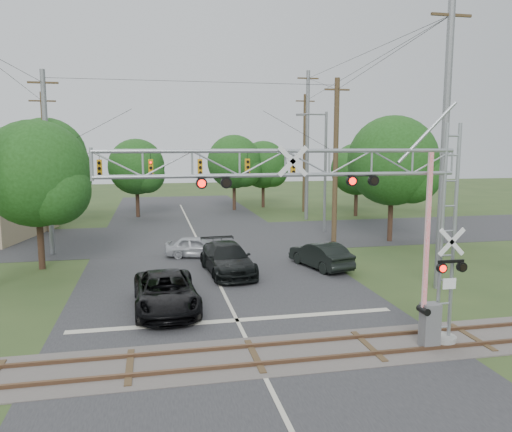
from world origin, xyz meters
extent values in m
plane|color=#2E431F|center=(0.00, 0.00, 0.00)|extent=(160.00, 160.00, 0.00)
cube|color=#29292C|center=(0.00, 10.00, 0.01)|extent=(14.00, 90.00, 0.02)
cube|color=#29292C|center=(0.00, 24.00, 0.01)|extent=(90.00, 12.00, 0.02)
cube|color=#504945|center=(0.00, 2.00, 0.02)|extent=(90.00, 3.20, 0.05)
cube|color=brown|center=(0.00, 1.28, 0.09)|extent=(90.00, 0.12, 0.14)
cube|color=brown|center=(0.00, 2.72, 0.09)|extent=(90.00, 0.12, 0.14)
cylinder|color=gray|center=(6.63, 1.70, 0.16)|extent=(0.95, 0.95, 0.32)
cube|color=silver|center=(6.58, 1.38, 2.28)|extent=(0.48, 0.03, 0.37)
cube|color=slate|center=(5.99, 1.49, 0.80)|extent=(0.58, 0.48, 1.59)
cube|color=red|center=(5.73, 1.49, 4.03)|extent=(0.15, 0.10, 5.30)
cylinder|color=gray|center=(-9.50, 20.00, 5.75)|extent=(0.32, 0.32, 11.50)
cylinder|color=#44331F|center=(9.50, 20.00, 5.75)|extent=(0.36, 0.36, 11.50)
cylinder|color=black|center=(0.00, 20.00, 6.41)|extent=(19.00, 0.03, 0.03)
cube|color=orange|center=(-6.40, 20.00, 5.46)|extent=(0.30, 0.30, 1.10)
cube|color=orange|center=(-3.20, 20.00, 5.46)|extent=(0.30, 0.30, 1.10)
cube|color=orange|center=(0.00, 20.00, 5.46)|extent=(0.30, 0.30, 1.10)
cube|color=orange|center=(3.20, 20.00, 5.46)|extent=(0.30, 0.30, 1.10)
cube|color=orange|center=(6.40, 20.00, 5.46)|extent=(0.30, 0.30, 1.10)
imported|color=black|center=(-2.71, 7.43, 0.78)|extent=(2.79, 5.69, 1.56)
imported|color=black|center=(0.73, 12.91, 0.82)|extent=(2.75, 5.80, 1.63)
imported|color=#ACAFB4|center=(-0.52, 17.26, 0.66)|extent=(4.14, 2.46, 1.32)
imported|color=black|center=(6.09, 13.08, 0.74)|extent=(2.68, 4.77, 1.49)
cylinder|color=gray|center=(10.33, 24.41, 4.75)|extent=(0.21, 0.21, 9.50)
cylinder|color=gray|center=(9.28, 24.41, 9.29)|extent=(2.11, 0.13, 0.13)
cube|color=slate|center=(8.22, 24.41, 9.24)|extent=(0.63, 0.26, 0.16)
cylinder|color=#44331F|center=(-11.32, 28.90, 5.51)|extent=(0.34, 0.34, 11.02)
cube|color=#44331F|center=(-11.32, 28.90, 10.32)|extent=(2.00, 0.12, 0.12)
cylinder|color=gray|center=(10.98, 31.25, 6.81)|extent=(0.34, 0.34, 13.62)
cube|color=#44331F|center=(10.98, 31.25, 12.92)|extent=(2.00, 0.12, 0.12)
cylinder|color=gray|center=(10.32, 8.02, 6.72)|extent=(0.34, 0.34, 13.44)
cube|color=#44331F|center=(10.32, 8.02, 12.74)|extent=(2.00, 0.12, 0.12)
cylinder|color=#44331F|center=(12.41, 36.64, 6.04)|extent=(0.34, 0.34, 12.08)
cube|color=#44331F|center=(12.41, 36.64, 11.38)|extent=(2.00, 0.12, 0.12)
cylinder|color=#39251A|center=(-11.66, 31.07, 2.11)|extent=(0.36, 0.36, 4.21)
sphere|color=#1B4413|center=(-11.66, 31.07, 5.93)|extent=(6.51, 6.51, 6.51)
cylinder|color=#39251A|center=(-9.35, 16.05, 1.90)|extent=(0.36, 0.36, 3.81)
sphere|color=#1B4413|center=(-9.35, 16.05, 5.37)|extent=(5.89, 5.89, 5.89)
cylinder|color=#39251A|center=(-4.58, 36.06, 1.73)|extent=(0.36, 0.36, 3.46)
sphere|color=#1B4413|center=(-4.58, 36.06, 4.87)|extent=(5.34, 5.34, 5.34)
cylinder|color=#39251A|center=(5.45, 39.36, 1.84)|extent=(0.36, 0.36, 3.68)
sphere|color=#1B4413|center=(5.45, 39.36, 5.18)|extent=(5.68, 5.68, 5.68)
cylinder|color=#39251A|center=(9.01, 41.05, 1.70)|extent=(0.36, 0.36, 3.39)
sphere|color=#1B4413|center=(9.01, 41.05, 4.78)|extent=(5.25, 5.25, 5.25)
cylinder|color=#39251A|center=(13.64, 19.63, 2.07)|extent=(0.36, 0.36, 4.13)
sphere|color=#1B4413|center=(13.64, 19.63, 5.82)|extent=(6.39, 6.39, 6.39)
cylinder|color=#39251A|center=(16.44, 32.44, 1.63)|extent=(0.36, 0.36, 3.27)
sphere|color=#1B4413|center=(16.44, 32.44, 4.61)|extent=(5.05, 5.05, 5.05)
cylinder|color=#39251A|center=(22.54, 37.02, 2.06)|extent=(0.36, 0.36, 4.11)
sphere|color=#1B4413|center=(22.54, 37.02, 5.79)|extent=(6.35, 6.35, 6.35)
camera|label=1|loc=(-3.14, -13.25, 6.90)|focal=35.00mm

